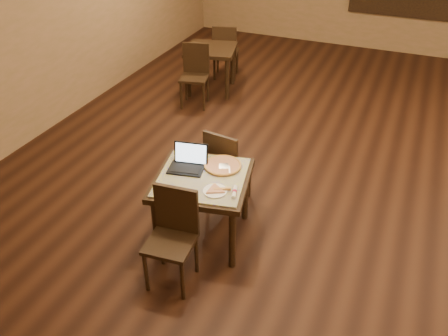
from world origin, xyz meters
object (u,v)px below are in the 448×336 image
at_px(chair_main_far, 225,164).
at_px(other_table_b_chair_far, 225,49).
at_px(chair_main_near, 173,231).
at_px(pizza_pan, 223,167).
at_px(other_table_b_chair_near, 195,71).
at_px(laptop, 188,162).
at_px(tiled_table, 202,185).
at_px(other_table_b, 211,55).

height_order(chair_main_far, other_table_b_chair_far, other_table_b_chair_far).
relative_size(chair_main_near, chair_main_far, 1.01).
height_order(chair_main_near, chair_main_far, chair_main_near).
height_order(pizza_pan, other_table_b_chair_near, other_table_b_chair_near).
xyz_separation_m(laptop, pizza_pan, (0.32, 0.13, -0.06)).
xyz_separation_m(tiled_table, other_table_b_chair_far, (-1.46, 4.07, -0.11)).
bearing_deg(chair_main_near, other_table_b, 104.33).
height_order(other_table_b_chair_near, other_table_b_chair_far, same).
bearing_deg(pizza_pan, chair_main_far, 109.22).
relative_size(chair_main_near, other_table_b, 0.99).
relative_size(chair_main_near, other_table_b_chair_near, 0.99).
relative_size(laptop, other_table_b_chair_far, 0.40).
bearing_deg(chair_main_near, tiled_table, 83.93).
distance_m(tiled_table, other_table_b_chair_far, 4.32).
xyz_separation_m(pizza_pan, other_table_b_chair_far, (-1.58, 3.83, -0.22)).
height_order(chair_main_near, pizza_pan, chair_main_near).
bearing_deg(tiled_table, chair_main_far, 79.63).
bearing_deg(other_table_b, other_table_b_chair_far, 73.87).
height_order(chair_main_near, other_table_b, chair_main_near).
bearing_deg(other_table_b_chair_near, pizza_pan, -72.98).
xyz_separation_m(chair_main_far, other_table_b_chair_far, (-1.44, 3.45, 0.01)).
height_order(tiled_table, chair_main_far, chair_main_far).
distance_m(chair_main_near, pizza_pan, 0.89).
bearing_deg(other_table_b_chair_near, chair_main_far, -71.27).
bearing_deg(chair_main_far, pizza_pan, 117.07).
distance_m(tiled_table, other_table_b_chair_near, 3.29).
height_order(chair_main_far, laptop, laptop).
height_order(pizza_pan, other_table_b_chair_far, other_table_b_chair_far).
xyz_separation_m(other_table_b, other_table_b_chair_far, (0.02, 0.57, -0.08)).
bearing_deg(other_table_b_chair_far, other_table_b_chair_near, 73.87).
bearing_deg(chair_main_near, chair_main_far, 84.83).
bearing_deg(pizza_pan, other_table_b_chair_far, 112.39).
relative_size(chair_main_far, other_table_b_chair_near, 0.98).
relative_size(other_table_b_chair_near, other_table_b_chair_far, 1.00).
height_order(chair_main_far, other_table_b_chair_near, other_table_b_chair_near).
relative_size(chair_main_near, pizza_pan, 2.94).
xyz_separation_m(tiled_table, chair_main_far, (-0.01, 0.62, -0.12)).
xyz_separation_m(tiled_table, pizza_pan, (0.12, 0.24, 0.11)).
distance_m(laptop, other_table_b_chair_near, 3.12).
bearing_deg(other_table_b, chair_main_near, -84.38).
height_order(other_table_b, other_table_b_chair_far, other_table_b_chair_far).
bearing_deg(tiled_table, chair_main_near, -102.16).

